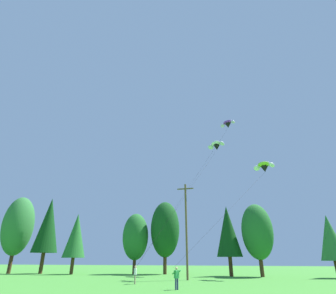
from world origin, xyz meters
TOP-DOWN VIEW (x-y plane):
  - treeline_tree_b at (-32.23, 40.92)m, footprint 5.40×5.40m
  - treeline_tree_c at (-26.64, 42.08)m, footprint 4.48×4.48m
  - treeline_tree_d at (-20.22, 41.57)m, footprint 3.77×3.77m
  - treeline_tree_e at (-10.46, 45.04)m, footprint 4.50×4.50m
  - treeline_tree_f at (-5.26, 45.94)m, footprint 5.04×5.04m
  - treeline_tree_g at (5.79, 42.54)m, footprint 3.84×3.84m
  - treeline_tree_h at (10.11, 42.18)m, footprint 4.55×4.55m
  - treeline_tree_i at (19.62, 41.65)m, footprint 3.39×3.39m
  - utility_pole at (1.14, 33.09)m, footprint 2.20×0.26m
  - kite_flyer_near at (-2.86, 26.21)m, footprint 0.34×0.60m
  - kite_flyer_mid at (2.46, 21.88)m, footprint 0.75×0.76m
  - parafoil_kite_high_purple at (7.38, 39.08)m, footprint 11.81×13.91m
  - parafoil_kite_mid_lime_white at (12.11, 39.18)m, footprint 11.63×18.33m
  - parafoil_kite_far_white at (4.74, 46.62)m, footprint 9.60×21.87m

SIDE VIEW (x-z plane):
  - kite_flyer_near at x=-2.86m, z-range 0.14..1.83m
  - kite_flyer_mid at x=2.46m, z-range 0.15..1.84m
  - treeline_tree_i at x=19.62m, z-range 1.03..9.17m
  - treeline_tree_e at x=-10.46m, z-range 1.05..11.03m
  - utility_pole at x=1.14m, z-range 0.27..11.94m
  - treeline_tree_h at x=10.11m, z-range 1.07..11.25m
  - treeline_tree_d at x=-20.22m, z-range 1.24..11.09m
  - treeline_tree_g at x=5.79m, z-range 1.28..11.46m
  - treeline_tree_f at x=-5.26m, z-range 1.27..13.28m
  - treeline_tree_b at x=-32.23m, z-range 1.41..14.76m
  - treeline_tree_c at x=-26.64m, z-range 1.66..14.76m
  - parafoil_kite_mid_lime_white at x=12.11m, z-range 8.02..22.44m
  - parafoil_kite_far_white at x=4.74m, z-range 11.44..33.74m
  - parafoil_kite_high_purple at x=7.38m, z-range 11.77..34.30m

